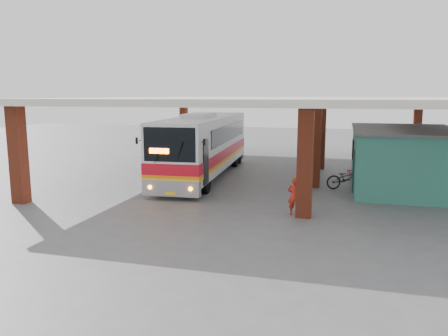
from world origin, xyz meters
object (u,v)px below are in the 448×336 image
coach_bus (204,145)px  red_chair (353,168)px  motorcycle (347,178)px  pedestrian (294,196)px

coach_bus → red_chair: coach_bus is taller
motorcycle → red_chair: 4.77m
coach_bus → red_chair: size_ratio=18.44×
motorcycle → pedestrian: bearing=139.6°
red_chair → motorcycle: bearing=-114.5°
motorcycle → red_chair: size_ratio=3.05×
coach_bus → motorcycle: size_ratio=6.05×
coach_bus → pedestrian: coach_bus is taller
motorcycle → red_chair: bearing=-24.3°
motorcycle → pedestrian: pedestrian is taller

